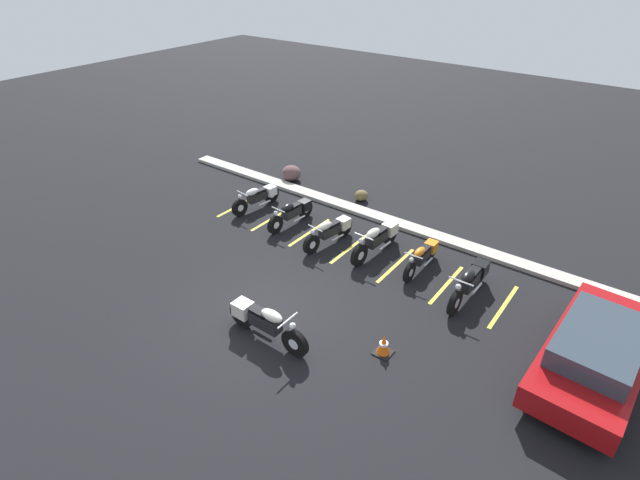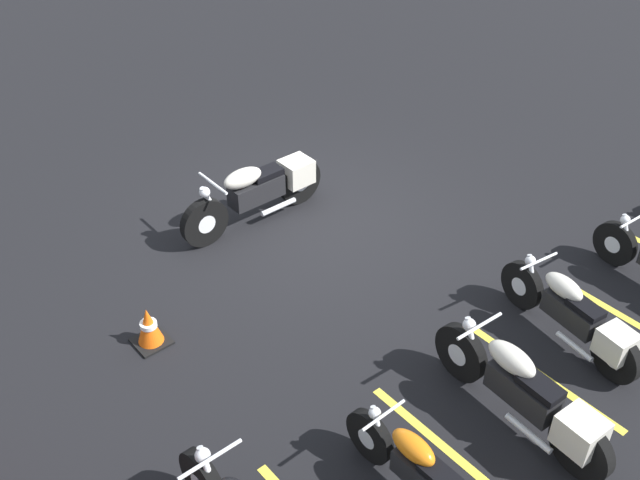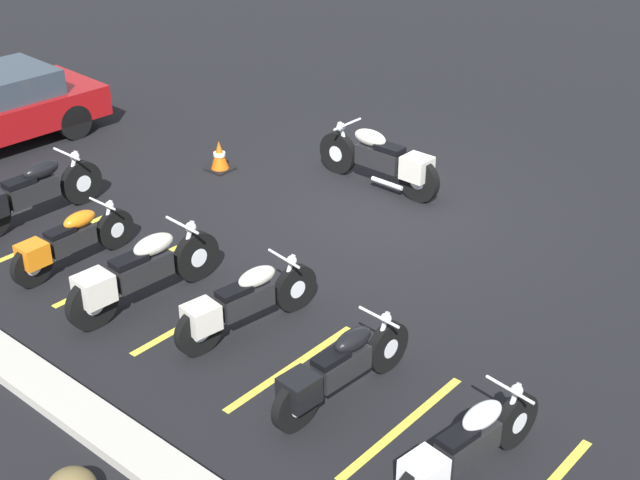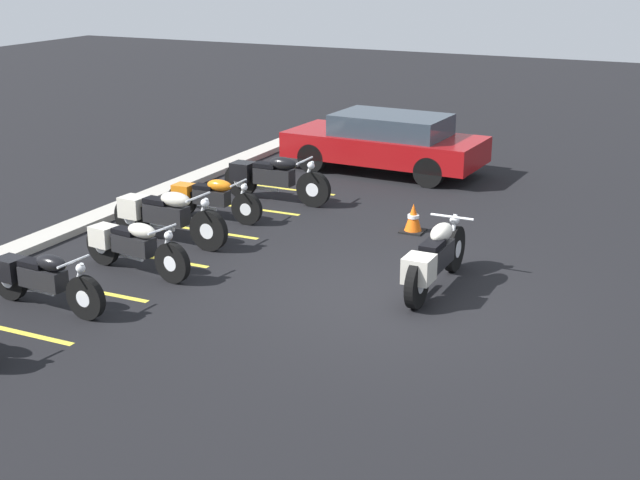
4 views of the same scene
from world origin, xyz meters
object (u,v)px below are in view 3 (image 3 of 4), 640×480
Objects in this scene: parked_bike_1 at (337,369)px; parked_bike_2 at (241,303)px; parked_bike_5 at (28,194)px; traffic_cone at (220,157)px; parked_bike_0 at (463,448)px; parked_bike_4 at (68,242)px; motorcycle_cream_featured at (383,160)px; parked_bike_3 at (138,273)px.

parked_bike_1 is 1.71m from parked_bike_2.
traffic_cone is at bearing -12.00° from parked_bike_5.
parked_bike_0 is 6.26m from parked_bike_4.
motorcycle_cream_featured is at bearing 51.01° from parked_bike_0.
parked_bike_4 is at bearing 103.50° from traffic_cone.
parked_bike_5 is at bearing 91.62° from parked_bike_1.
parked_bike_2 is at bearing 85.53° from parked_bike_1.
parked_bike_3 reaches higher than parked_bike_0.
parked_bike_2 is 4.45m from parked_bike_5.
parked_bike_2 is at bearing -89.37° from parked_bike_5.
parked_bike_3 is (4.81, -0.00, 0.05)m from parked_bike_0.
traffic_cone is (-0.71, -3.19, -0.24)m from parked_bike_5.
parked_bike_3 is (3.12, 0.16, 0.05)m from parked_bike_1.
motorcycle_cream_featured is 5.49m from parked_bike_1.
parked_bike_5 is at bearing 94.28° from parked_bike_0.
parked_bike_1 is 6.44m from traffic_cone.
parked_bike_1 is 0.99× the size of parked_bike_2.
parked_bike_1 is 3.12m from parked_bike_3.
motorcycle_cream_featured is 6.66m from parked_bike_0.
parked_bike_2 is at bearing -82.12° from parked_bike_4.
parked_bike_3 reaches higher than parked_bike_4.
parked_bike_2 is 2.91m from parked_bike_4.
parked_bike_3 is 1.18× the size of parked_bike_4.
parked_bike_2 is (1.70, -0.25, 0.01)m from parked_bike_1.
motorcycle_cream_featured is 2.81m from traffic_cone.
traffic_cone is (5.44, -3.43, -0.19)m from parked_bike_1.
parked_bike_4 is 0.85× the size of parked_bike_5.
parked_bike_0 is 7.98m from traffic_cone.
motorcycle_cream_featured is 1.21× the size of parked_bike_4.
parked_bike_4 is 3.72m from traffic_cone.
parked_bike_3 is at bearing 122.94° from traffic_cone.
parked_bike_4 is at bearing 96.17° from parked_bike_1.
parked_bike_1 reaches higher than parked_bike_4.
parked_bike_0 is 0.88× the size of parked_bike_3.
parked_bike_3 reaches higher than parked_bike_2.
parked_bike_2 is at bearing -70.78° from parked_bike_3.
traffic_cone is (7.13, -3.59, -0.19)m from parked_bike_0.
parked_bike_3 is at bearing 97.16° from parked_bike_0.
motorcycle_cream_featured reaches higher than parked_bike_5.
parked_bike_3 is at bearing -89.58° from parked_bike_4.
parked_bike_5 reaches higher than parked_bike_2.
parked_bike_1 is at bearing -90.28° from parked_bike_2.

